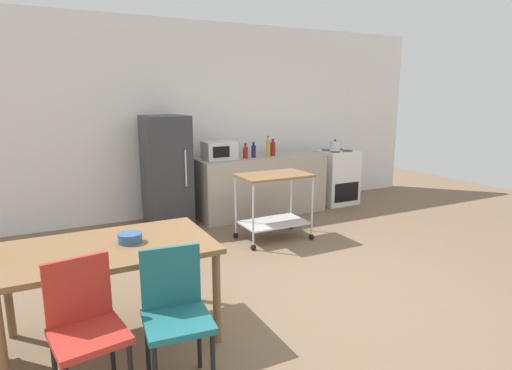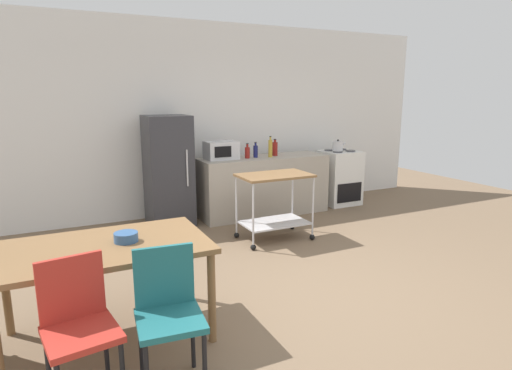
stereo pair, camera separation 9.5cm
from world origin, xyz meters
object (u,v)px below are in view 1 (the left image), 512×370
kitchen_cart (274,196)px  bottle_olive_oil (254,151)px  stove_oven (336,177)px  dining_table (108,256)px  bottle_sesame_oil (245,152)px  chair_red (85,324)px  refrigerator (167,171)px  fruit_bowl (130,238)px  kettle (335,146)px  bottle_sparkling_water (268,148)px  chair_teal (175,309)px  microwave (219,150)px  bottle_soda (273,149)px

kitchen_cart → bottle_olive_oil: bottle_olive_oil is taller
stove_oven → dining_table: bearing=-147.5°
kitchen_cart → bottle_sesame_oil: bottle_sesame_oil is taller
chair_red → refrigerator: 3.63m
chair_red → fruit_bowl: 0.80m
kitchen_cart → fruit_bowl: bearing=-144.7°
fruit_bowl → kettle: kettle is taller
refrigerator → bottle_sparkling_water: 1.56m
chair_teal → bottle_olive_oil: (2.22, 3.28, 0.48)m
chair_teal → fruit_bowl: size_ratio=5.03×
kitchen_cart → microwave: (-0.25, 1.18, 0.46)m
bottle_soda → fruit_bowl: bearing=-135.8°
chair_red → refrigerator: bearing=58.1°
stove_oven → microwave: 2.20m
dining_table → chair_red: chair_red is taller
microwave → bottle_sparkling_water: size_ratio=1.45×
refrigerator → bottle_olive_oil: size_ratio=6.70×
bottle_sesame_oil → fruit_bowl: bearing=-130.6°
microwave → bottle_sesame_oil: microwave is taller
chair_red → stove_oven: bearing=28.2°
chair_teal → fruit_bowl: 0.77m
refrigerator → bottle_sparkling_water: size_ratio=4.88×
fruit_bowl → bottle_olive_oil: bearing=47.7°
chair_red → bottle_soda: bottle_soda is taller
refrigerator → kitchen_cart: (1.03, -1.23, -0.20)m
kettle → microwave: bearing=176.4°
kitchen_cart → bottle_sparkling_water: (0.49, 1.05, 0.46)m
bottle_sesame_oil → kettle: (1.62, -0.04, 0.01)m
microwave → stove_oven: bearing=-0.7°
kettle → kitchen_cart: bearing=-149.0°
refrigerator → chair_red: bearing=-113.2°
bottle_soda → microwave: bearing=177.9°
bottle_soda → bottle_olive_oil: bearing=-174.0°
bottle_soda → fruit_bowl: size_ratio=1.46×
dining_table → bottle_sesame_oil: (2.35, 2.55, 0.32)m
bottle_olive_oil → bottle_sparkling_water: (0.22, -0.06, 0.04)m
chair_red → fruit_bowl: size_ratio=5.03×
bottle_olive_oil → fruit_bowl: bearing=-132.3°
bottle_sesame_oil → bottle_olive_oil: (0.14, 0.02, 0.01)m
fruit_bowl → kettle: (3.81, 2.51, 0.22)m
chair_teal → microwave: size_ratio=1.93×
stove_oven → kitchen_cart: (-1.87, -1.15, 0.12)m
bottle_sparkling_water → bottle_olive_oil: bearing=164.3°
stove_oven → fruit_bowl: 4.73m
microwave → fruit_bowl: bearing=-124.4°
chair_red → bottle_soda: (3.08, 3.25, 0.49)m
kitchen_cart → bottle_olive_oil: bearing=76.0°
bottle_olive_oil → chair_teal: bearing=-124.0°
chair_red → bottle_sesame_oil: 4.14m
chair_red → microwave: 3.98m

